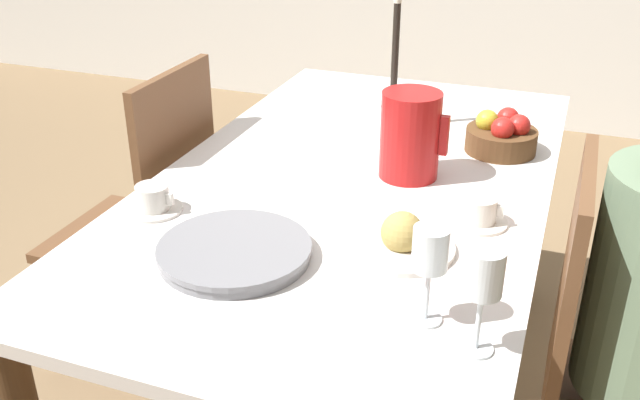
% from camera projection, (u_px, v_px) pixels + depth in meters
% --- Properties ---
extents(dining_table, '(0.93, 1.68, 0.75)m').
position_uv_depth(dining_table, '(354.00, 212.00, 1.82)').
color(dining_table, silver).
rests_on(dining_table, ground_plane).
extents(chair_person_side, '(0.42, 0.42, 0.96)m').
position_uv_depth(chair_person_side, '(612.00, 382.00, 1.48)').
color(chair_person_side, brown).
rests_on(chair_person_side, ground_plane).
extents(chair_opposite, '(0.42, 0.42, 0.96)m').
position_uv_depth(chair_opposite, '(149.00, 220.00, 2.12)').
color(chair_opposite, brown).
rests_on(chair_opposite, ground_plane).
extents(red_pitcher, '(0.17, 0.15, 0.22)m').
position_uv_depth(red_pitcher, '(410.00, 135.00, 1.73)').
color(red_pitcher, red).
rests_on(red_pitcher, dining_table).
extents(wine_glass_water, '(0.06, 0.06, 0.19)m').
position_uv_depth(wine_glass_water, '(484.00, 278.00, 1.10)').
color(wine_glass_water, white).
rests_on(wine_glass_water, dining_table).
extents(wine_glass_juice, '(0.06, 0.06, 0.18)m').
position_uv_depth(wine_glass_juice, '(430.00, 255.00, 1.18)').
color(wine_glass_juice, white).
rests_on(wine_glass_juice, dining_table).
extents(teacup_near_person, '(0.13, 0.13, 0.06)m').
position_uv_depth(teacup_near_person, '(153.00, 200.00, 1.59)').
color(teacup_near_person, silver).
rests_on(teacup_near_person, dining_table).
extents(teacup_across, '(0.13, 0.13, 0.06)m').
position_uv_depth(teacup_across, '(479.00, 213.00, 1.54)').
color(teacup_across, silver).
rests_on(teacup_across, dining_table).
extents(serving_tray, '(0.31, 0.31, 0.03)m').
position_uv_depth(serving_tray, '(235.00, 251.00, 1.41)').
color(serving_tray, gray).
rests_on(serving_tray, dining_table).
extents(bread_plate, '(0.22, 0.22, 0.09)m').
position_uv_depth(bread_plate, '(402.00, 239.00, 1.44)').
color(bread_plate, silver).
rests_on(bread_plate, dining_table).
extents(fruit_bowl, '(0.19, 0.19, 0.11)m').
position_uv_depth(fruit_bowl, '(502.00, 136.00, 1.90)').
color(fruit_bowl, brown).
rests_on(fruit_bowl, dining_table).
extents(candlestick_tall, '(0.06, 0.06, 0.40)m').
position_uv_depth(candlestick_tall, '(394.00, 71.00, 2.02)').
color(candlestick_tall, black).
rests_on(candlestick_tall, dining_table).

